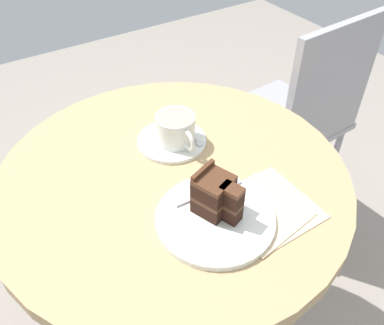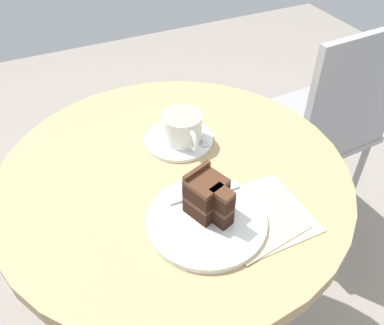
{
  "view_description": "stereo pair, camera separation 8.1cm",
  "coord_description": "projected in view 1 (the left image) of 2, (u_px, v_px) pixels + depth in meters",
  "views": [
    {
      "loc": [
        0.55,
        -0.3,
        1.29
      ],
      "look_at": [
        0.03,
        0.03,
        0.75
      ],
      "focal_mm": 38.0,
      "sensor_mm": 36.0,
      "label": 1
    },
    {
      "loc": [
        0.59,
        -0.23,
        1.29
      ],
      "look_at": [
        0.03,
        0.03,
        0.75
      ],
      "focal_mm": 38.0,
      "sensor_mm": 36.0,
      "label": 2
    }
  ],
  "objects": [
    {
      "name": "cafe_chair",
      "position": [
        300.0,
        113.0,
        1.37
      ],
      "size": [
        0.4,
        0.4,
        0.86
      ],
      "rotation": [
        0.0,
        0.0,
        4.77
      ],
      "color": "#9E9EA3",
      "rests_on": "ground"
    },
    {
      "name": "cafe_table",
      "position": [
        174.0,
        211.0,
        0.93
      ],
      "size": [
        0.74,
        0.74,
        0.71
      ],
      "color": "tan",
      "rests_on": "ground"
    },
    {
      "name": "napkin",
      "position": [
        264.0,
        209.0,
        0.77
      ],
      "size": [
        0.17,
        0.19,
        0.0
      ],
      "rotation": [
        0.0,
        0.0,
        4.72
      ],
      "color": "beige",
      "rests_on": "cafe_table"
    },
    {
      "name": "coffee_cup",
      "position": [
        176.0,
        128.0,
        0.89
      ],
      "size": [
        0.12,
        0.09,
        0.07
      ],
      "color": "silver",
      "rests_on": "saucer"
    },
    {
      "name": "fork",
      "position": [
        216.0,
        189.0,
        0.79
      ],
      "size": [
        0.02,
        0.14,
        0.0
      ],
      "rotation": [
        0.0,
        0.0,
        1.52
      ],
      "color": "silver",
      "rests_on": "cake_plate"
    },
    {
      "name": "cake_plate",
      "position": [
        217.0,
        218.0,
        0.75
      ],
      "size": [
        0.22,
        0.22,
        0.01
      ],
      "color": "silver",
      "rests_on": "cafe_table"
    },
    {
      "name": "saucer",
      "position": [
        172.0,
        141.0,
        0.92
      ],
      "size": [
        0.16,
        0.16,
        0.01
      ],
      "color": "silver",
      "rests_on": "cafe_table"
    },
    {
      "name": "cake_slice",
      "position": [
        216.0,
        195.0,
        0.73
      ],
      "size": [
        0.1,
        0.08,
        0.09
      ],
      "rotation": [
        0.0,
        0.0,
        0.34
      ],
      "color": "black",
      "rests_on": "cake_plate"
    },
    {
      "name": "teaspoon",
      "position": [
        194.0,
        137.0,
        0.92
      ],
      "size": [
        0.09,
        0.02,
        0.0
      ],
      "rotation": [
        0.0,
        0.0,
        6.22
      ],
      "color": "silver",
      "rests_on": "saucer"
    }
  ]
}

